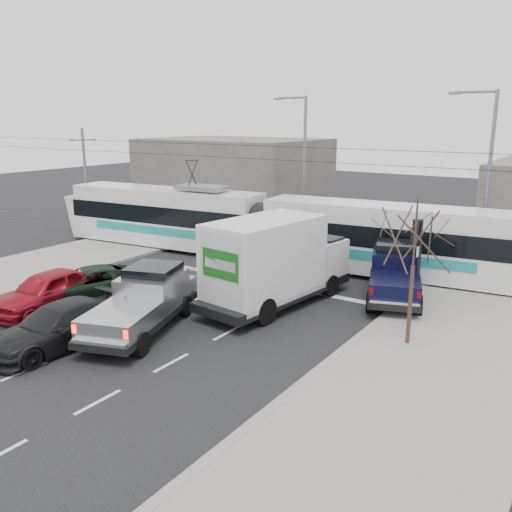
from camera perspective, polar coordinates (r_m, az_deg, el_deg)
The scene contains 17 objects.
ground at distance 21.11m, azimuth -6.80°, elevation -7.07°, with size 120.00×120.00×0.00m, color black.
sidewalk_right at distance 17.12m, azimuth 17.42°, elevation -12.72°, with size 6.00×60.00×0.15m, color gray.
sidewalk_left at distance 29.97m, azimuth -24.55°, elevation -1.66°, with size 6.00×60.00×0.15m, color gray.
rails at distance 29.02m, azimuth 6.11°, elevation -1.05°, with size 60.00×1.60×0.03m, color #33302D.
building_left at distance 45.85m, azimuth -2.36°, elevation 8.49°, with size 14.00×10.00×6.00m, color slate.
bare_tree at distance 18.53m, azimuth 16.39°, elevation 1.67°, with size 2.40×2.40×5.00m.
traffic_signal at distance 22.82m, azimuth 16.59°, elevation 1.26°, with size 0.44×0.44×3.60m.
street_lamp_near at distance 29.48m, azimuth 22.98°, elevation 8.25°, with size 2.38×0.25×9.00m.
street_lamp_far at distance 35.35m, azimuth 4.86°, elevation 10.15°, with size 2.38×0.25×9.00m.
catenary at distance 28.24m, azimuth 6.32°, elevation 6.55°, with size 60.00×0.20×7.00m.
tram at distance 29.74m, azimuth 0.86°, elevation 3.12°, with size 26.11×5.33×5.30m.
silver_pickup at distance 20.62m, azimuth -11.60°, elevation -4.54°, with size 3.92×6.44×2.21m.
box_truck at distance 22.44m, azimuth 1.99°, elevation -0.68°, with size 3.46×7.77×3.76m.
navy_pickup at distance 24.26m, azimuth 14.44°, elevation -1.71°, with size 3.76×5.88×2.33m.
green_car at distance 24.56m, azimuth -17.32°, elevation -2.83°, with size 2.30×5.00×1.39m, color black.
red_car at distance 23.74m, azimuth -21.13°, elevation -3.43°, with size 1.93×4.80×1.64m, color maroon.
dark_car at distance 19.91m, azimuth -20.04°, elevation -6.94°, with size 2.08×5.12×1.49m, color black.
Camera 1 is at (12.92, -14.83, 7.68)m, focal length 38.00 mm.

